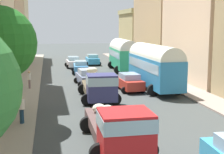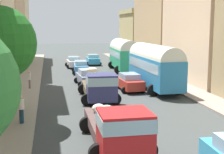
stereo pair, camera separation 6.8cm
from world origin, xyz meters
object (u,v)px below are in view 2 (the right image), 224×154
object	(u,v)px
cargo_truck_0	(117,126)
car_2	(74,62)
car_0	(87,77)
pedestrian_1	(21,109)
car_5	(93,60)
parked_bus_1	(154,64)
parked_bus_2	(124,54)
car_4	(129,82)
car_1	(81,67)
cargo_truck_1	(99,86)
pedestrian_0	(29,79)

from	to	relation	value
cargo_truck_0	car_2	bearing A→B (deg)	89.41
car_0	pedestrian_1	bearing A→B (deg)	-112.84
car_5	cargo_truck_0	bearing A→B (deg)	-95.69
car_2	parked_bus_1	bearing A→B (deg)	-70.37
parked_bus_2	car_0	bearing A→B (deg)	-122.40
pedestrian_1	car_2	bearing A→B (deg)	79.21
car_0	car_4	distance (m)	5.04
car_1	car_2	distance (m)	6.16
cargo_truck_0	car_2	distance (m)	31.78
parked_bus_2	car_1	distance (m)	6.13
car_2	car_4	xyz separation A→B (m)	(3.76, -17.66, 0.01)
parked_bus_2	cargo_truck_0	distance (m)	27.92
car_4	cargo_truck_0	bearing A→B (deg)	-106.17
cargo_truck_0	car_4	world-z (taller)	cargo_truck_0
cargo_truck_1	cargo_truck_0	bearing A→B (deg)	-93.84
cargo_truck_1	car_2	size ratio (longest dim) A/B	1.72
car_4	pedestrian_0	world-z (taller)	pedestrian_0
parked_bus_1	car_2	xyz separation A→B (m)	(-6.19, 17.35, -1.54)
car_0	pedestrian_0	distance (m)	5.68
pedestrian_0	pedestrian_1	size ratio (longest dim) A/B	0.98
cargo_truck_1	pedestrian_0	bearing A→B (deg)	134.13
cargo_truck_0	car_4	size ratio (longest dim) A/B	1.77
cargo_truck_0	car_4	xyz separation A→B (m)	(4.09, 14.12, -0.41)
car_1	pedestrian_1	size ratio (longest dim) A/B	2.37
car_0	pedestrian_1	world-z (taller)	pedestrian_1
car_0	car_1	size ratio (longest dim) A/B	0.98
parked_bus_1	pedestrian_0	xyz separation A→B (m)	(-11.41, 1.78, -1.29)
cargo_truck_0	car_1	world-z (taller)	cargo_truck_0
parked_bus_2	car_2	size ratio (longest dim) A/B	2.08
cargo_truck_0	car_5	world-z (taller)	cargo_truck_0
car_1	car_4	bearing A→B (deg)	-73.90
parked_bus_2	pedestrian_1	xyz separation A→B (m)	(-11.30, -22.08, -1.25)
parked_bus_1	car_5	size ratio (longest dim) A/B	2.60
cargo_truck_1	pedestrian_1	bearing A→B (deg)	-135.35
cargo_truck_0	car_0	bearing A→B (deg)	88.14
cargo_truck_0	cargo_truck_1	world-z (taller)	cargo_truck_1
car_0	car_4	world-z (taller)	car_0
car_0	pedestrian_1	xyz separation A→B (m)	(-5.34, -12.68, 0.22)
pedestrian_0	pedestrian_1	distance (m)	11.17
cargo_truck_0	car_0	distance (m)	17.74
parked_bus_2	pedestrian_1	world-z (taller)	parked_bus_2
pedestrian_0	car_0	bearing A→B (deg)	15.54
parked_bus_2	pedestrian_0	bearing A→B (deg)	-136.32
cargo_truck_1	car_5	size ratio (longest dim) A/B	1.92
cargo_truck_0	car_2	size ratio (longest dim) A/B	1.72
car_2	pedestrian_1	world-z (taller)	pedestrian_1
parked_bus_2	cargo_truck_1	size ratio (longest dim) A/B	1.21
cargo_truck_0	car_2	world-z (taller)	cargo_truck_0
car_2	pedestrian_0	xyz separation A→B (m)	(-5.22, -15.57, 0.24)
parked_bus_2	car_0	xyz separation A→B (m)	(-5.96, -9.39, -1.47)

